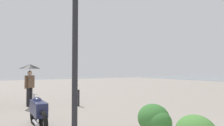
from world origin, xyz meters
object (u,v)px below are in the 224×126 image
pedestrian (30,73)px  bollard_near (78,97)px  bollard_mid (74,93)px  motorcycle (38,112)px  lamppost (75,25)px

pedestrian → bollard_near: bearing=-121.0°
bollard_near → bollard_mid: bearing=-13.3°
motorcycle → bollard_mid: 5.70m
bollard_near → bollard_mid: bollard_near is taller
motorcycle → bollard_near: 3.78m
motorcycle → bollard_near: (2.93, -2.38, -0.08)m
pedestrian → bollard_mid: pedestrian is taller
motorcycle → pedestrian: pedestrian is taller
bollard_near → motorcycle: bearing=140.9°
bollard_near → pedestrian: bearing=59.0°
pedestrian → bollard_mid: (0.77, -2.51, -1.20)m
pedestrian → bollard_mid: bearing=-72.9°
motorcycle → pedestrian: 4.31m
bollard_mid → motorcycle: bearing=150.0°
lamppost → motorcycle: (1.61, 0.56, -2.35)m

